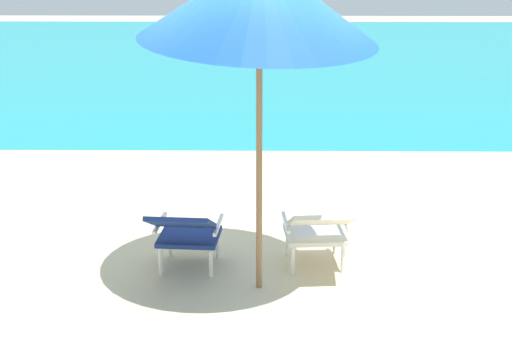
% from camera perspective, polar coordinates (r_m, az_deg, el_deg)
% --- Properties ---
extents(ground_plane, '(40.00, 40.00, 0.00)m').
position_cam_1_polar(ground_plane, '(10.89, 0.27, 1.93)').
color(ground_plane, beige).
extents(ocean_band, '(40.00, 18.00, 0.01)m').
position_cam_1_polar(ocean_band, '(19.40, 0.50, 8.45)').
color(ocean_band, teal).
rests_on(ocean_band, ground_plane).
extents(lounge_chair_left, '(0.60, 0.91, 0.68)m').
position_cam_1_polar(lounge_chair_left, '(6.57, -5.28, -4.48)').
color(lounge_chair_left, navy).
rests_on(lounge_chair_left, ground_plane).
extents(lounge_chair_right, '(0.60, 0.91, 0.68)m').
position_cam_1_polar(lounge_chair_right, '(6.62, 4.64, -4.32)').
color(lounge_chair_right, silver).
rests_on(lounge_chair_right, ground_plane).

